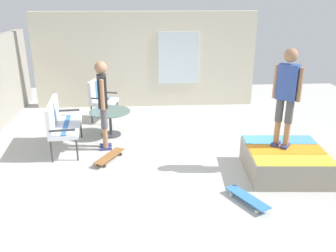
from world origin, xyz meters
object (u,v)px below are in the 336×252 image
patio_bench (60,121)px  patio_chair_near_house (100,96)px  person_skater (287,91)px  skate_ramp (286,161)px  skateboard_spare (247,198)px  skateboard_by_bench (109,156)px  person_watching (103,99)px  patio_table (110,118)px

patio_bench → patio_chair_near_house: 1.89m
person_skater → patio_chair_near_house: bearing=49.9°
skate_ramp → skateboard_spare: skate_ramp is taller
skate_ramp → skateboard_by_bench: skate_ramp is taller
skate_ramp → person_skater: bearing=31.7°
patio_bench → skateboard_by_bench: bearing=-120.2°
person_watching → patio_table: bearing=-3.8°
skate_ramp → patio_table: patio_table is taller
person_skater → skateboard_spare: 1.94m
patio_bench → person_skater: bearing=-105.9°
patio_table → skateboard_spare: patio_table is taller
patio_table → skateboard_spare: bearing=-141.6°
patio_chair_near_house → skate_ramp: bearing=-130.7°
patio_chair_near_house → patio_table: (-1.07, -0.34, -0.21)m
person_watching → skateboard_spare: person_watching is taller
patio_bench → skateboard_spare: (-2.21, -3.25, -0.53)m
patio_chair_near_house → skateboard_by_bench: bearing=-169.9°
skate_ramp → person_skater: (0.14, 0.08, 1.24)m
skate_ramp → patio_table: bearing=58.1°
patio_table → patio_bench: bearing=127.9°
patio_bench → skateboard_by_bench: size_ratio=1.63×
patio_table → person_skater: size_ratio=0.52×
person_skater → skateboard_by_bench: person_skater is taller
person_skater → person_watching: bearing=70.0°
patio_table → skateboard_by_bench: 1.35m
skateboard_by_bench → person_skater: bearing=-100.6°
patio_bench → skateboard_spare: 3.97m
patio_chair_near_house → skateboard_by_bench: 2.48m
patio_bench → person_watching: size_ratio=0.72×
patio_table → skateboard_by_bench: bearing=-176.3°
person_watching → skateboard_spare: (-2.22, -2.37, -0.98)m
patio_bench → person_watching: 0.99m
skate_ramp → skateboard_by_bench: bearing=77.4°
patio_table → skateboard_spare: (-2.93, -2.32, -0.32)m
patio_bench → skateboard_by_bench: patio_bench is taller
patio_chair_near_house → skateboard_by_bench: patio_chair_near_house is taller
patio_chair_near_house → person_watching: (-1.79, -0.30, 0.45)m
patio_bench → patio_chair_near_house: bearing=-18.1°
patio_chair_near_house → skateboard_spare: (-4.00, -2.67, -0.53)m
patio_bench → patio_chair_near_house: size_ratio=1.27×
skateboard_by_bench → patio_bench: bearing=59.8°
patio_chair_near_house → patio_bench: bearing=161.9°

